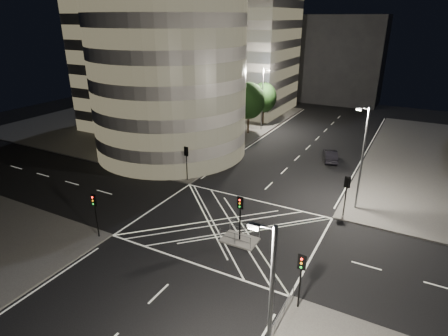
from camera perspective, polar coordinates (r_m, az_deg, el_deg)
The scene contains 23 objects.
ground at distance 34.12m, azimuth 0.47°, elevation -8.93°, with size 120.00×120.00×0.00m, color black.
sidewalk_far_left at distance 70.15m, azimuth -10.26°, elevation 7.27°, with size 42.00×42.00×0.15m, color #4C4A48.
central_island at distance 32.19m, azimuth 2.40°, elevation -10.89°, with size 3.00×2.00×0.15m, color slate.
office_tower_curved at distance 56.54m, azimuth -9.63°, elevation 16.79°, with size 30.00×29.00×27.20m.
office_block_rear at distance 76.93m, azimuth 0.70°, elevation 17.28°, with size 24.00×16.00×22.00m, color gray.
building_far_end at distance 86.13m, azimuth 17.05°, elevation 15.44°, with size 18.00×8.00×18.00m, color black.
tree_a at distance 44.40m, azimuth -6.07°, elevation 4.77°, with size 5.05×5.05×7.22m.
tree_b at distance 49.11m, azimuth -2.15°, elevation 7.23°, with size 4.58×4.58×7.50m.
tree_c at distance 54.29m, azimuth 1.09°, elevation 8.26°, with size 3.99×3.99×6.78m.
tree_d at distance 59.38m, azimuth 3.80°, elevation 10.19°, with size 5.00×5.00×8.13m.
tree_e at distance 64.89m, azimuth 6.06°, elevation 10.65°, with size 4.40×4.40×7.25m.
traffic_signal_fl at distance 42.27m, azimuth -5.75°, elevation 1.66°, with size 0.55×0.22×4.00m.
traffic_signal_nl at distance 32.91m, azimuth -19.07°, elevation -5.71°, with size 0.55×0.22×4.00m.
traffic_signal_fr at distance 36.13m, azimuth 18.17°, elevation -3.05°, with size 0.55×0.22×4.00m.
traffic_signal_nr at distance 24.54m, azimuth 11.66°, elevation -15.17°, with size 0.55×0.22×4.00m.
traffic_signal_island at distance 30.73m, azimuth 2.48°, elevation -6.45°, with size 0.55×0.22×4.00m.
street_lamp_left_near at distance 45.96m, azimuth -2.91°, elevation 6.86°, with size 1.25×0.25×10.00m.
street_lamp_left_far at distance 61.63m, azimuth 5.91°, elevation 10.70°, with size 1.25×0.25×10.00m.
street_lamp_right_far at distance 37.12m, azimuth 20.27°, elevation 1.74°, with size 1.25×0.25×10.00m.
street_lamp_right_near at distance 17.42m, azimuth 6.82°, elevation -21.84°, with size 1.25×0.25×10.00m.
railing_island_south at distance 31.17m, azimuth 1.68°, elevation -10.73°, with size 2.80×0.06×1.10m, color slate.
railing_island_north at distance 32.54m, azimuth 3.12°, elevation -9.21°, with size 2.80×0.06×1.10m, color slate.
sedan at distance 50.80m, azimuth 15.91°, elevation 1.84°, with size 1.56×4.46×1.47m, color black.
Camera 1 is at (13.66, -25.86, 17.58)m, focal length 30.00 mm.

